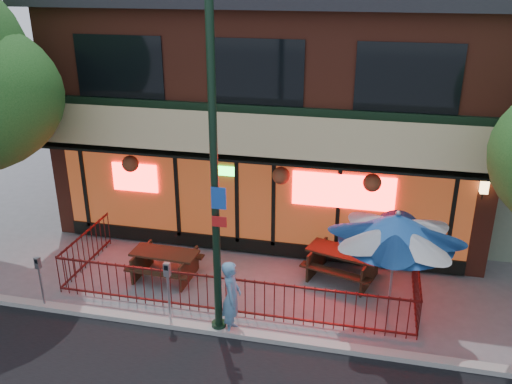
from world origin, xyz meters
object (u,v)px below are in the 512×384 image
picnic_table_right (343,260)px  pedestrian (232,297)px  street_light (215,197)px  parking_meter_far (40,274)px  parking_meter_near (168,283)px  picnic_table_left (165,261)px  patio_umbrella (397,228)px

picnic_table_right → pedestrian: pedestrian is taller
street_light → parking_meter_far: (-4.20, -0.08, -2.25)m
street_light → picnic_table_right: size_ratio=3.30×
picnic_table_right → parking_meter_near: 4.57m
street_light → picnic_table_left: bearing=136.7°
picnic_table_left → picnic_table_right: bearing=12.0°
street_light → pedestrian: street_light is taller
parking_meter_near → parking_meter_far: size_ratio=1.15×
parking_meter_near → picnic_table_left: bearing=114.5°
picnic_table_left → pedestrian: bearing=-38.7°
picnic_table_right → pedestrian: (-2.17, -2.75, 0.34)m
picnic_table_right → parking_meter_far: size_ratio=1.60×
picnic_table_left → picnic_table_right: picnic_table_right is taller
street_light → parking_meter_near: size_ratio=4.58×
parking_meter_near → pedestrian: bearing=2.1°
street_light → patio_umbrella: 3.82m
patio_umbrella → pedestrian: size_ratio=1.61×
pedestrian → picnic_table_right: bearing=-48.7°
picnic_table_left → parking_meter_near: size_ratio=1.12×
patio_umbrella → parking_meter_near: size_ratio=1.79×
picnic_table_left → parking_meter_near: (0.85, -1.86, 0.57)m
parking_meter_far → parking_meter_near: bearing=1.5°
picnic_table_left → picnic_table_right: 4.52m
street_light → pedestrian: size_ratio=4.12×
street_light → patio_umbrella: (3.57, 1.10, -0.82)m
pedestrian → parking_meter_far: 4.49m
picnic_table_right → parking_meter_near: parking_meter_near is taller
picnic_table_left → parking_meter_far: parking_meter_far is taller
patio_umbrella → picnic_table_right: bearing=123.3°
street_light → picnic_table_right: 4.57m
pedestrian → street_light: bearing=90.2°
parking_meter_far → pedestrian: bearing=1.7°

